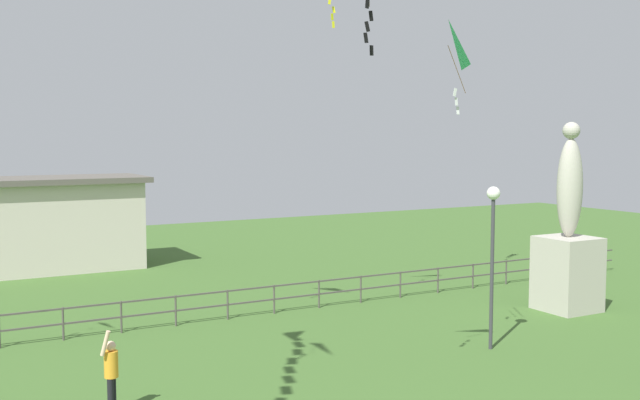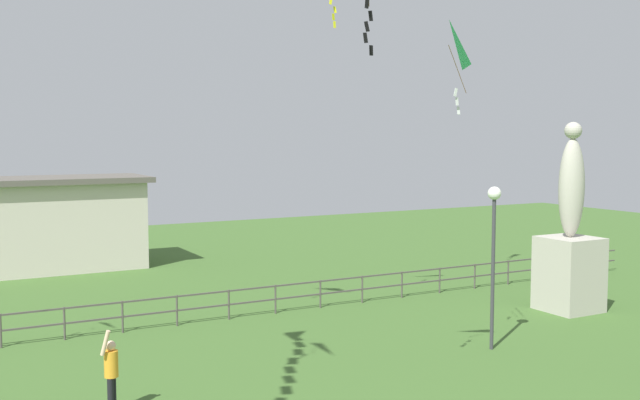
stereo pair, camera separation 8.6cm
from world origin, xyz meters
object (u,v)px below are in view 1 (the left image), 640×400
(statue_monument, at_px, (568,251))
(person_0, at_px, (111,371))
(kite_7, at_px, (448,47))
(lamppost, at_px, (493,231))

(statue_monument, distance_m, person_0, 15.69)
(kite_7, bearing_deg, statue_monument, 20.45)
(statue_monument, xyz_separation_m, person_0, (-15.51, -2.12, -1.06))
(lamppost, height_order, person_0, lamppost)
(statue_monument, bearing_deg, person_0, -172.22)
(statue_monument, xyz_separation_m, kite_7, (-7.30, -2.72, 5.99))
(lamppost, distance_m, kite_7, 5.15)
(statue_monument, relative_size, kite_7, 2.73)
(statue_monument, height_order, kite_7, kite_7)
(lamppost, bearing_deg, statue_monument, 23.06)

